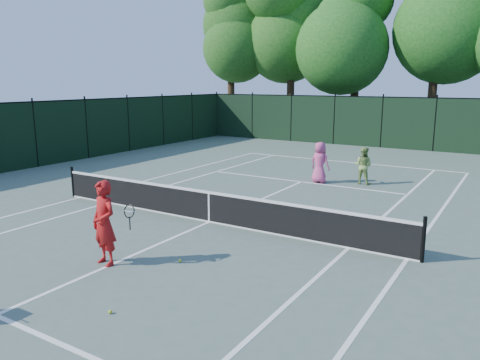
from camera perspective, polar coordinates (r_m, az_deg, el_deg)
The scene contains 18 objects.
ground at distance 13.49m, azimuth -3.76°, elevation -5.14°, with size 90.00×90.00×0.00m, color #4E5E54.
sideline_doubles_left at distance 17.15m, azimuth -18.92°, elevation -2.03°, with size 0.10×23.77×0.01m, color white.
sideline_doubles_right at distance 11.40m, azimuth 19.70°, elevation -9.09°, with size 0.10×23.77×0.01m, color white.
sideline_singles_left at distance 16.14m, azimuth -15.80°, elevation -2.69°, with size 0.10×23.77×0.01m, color white.
sideline_singles_right at distance 11.72m, azimuth 13.08°, elevation -8.11°, with size 0.10×23.77×0.01m, color white.
baseline_far at distance 23.93m, azimuth 12.89°, elevation 2.16°, with size 10.97×0.10×0.01m, color white.
service_line_far at distance 18.90m, azimuth 7.50°, elevation -0.21°, with size 8.23×0.10×0.01m, color white.
center_service_line at distance 13.49m, azimuth -3.76°, elevation -5.12°, with size 0.10×12.80×0.01m, color white.
tennis_net at distance 13.35m, azimuth -3.79°, elevation -3.18°, with size 11.69×0.09×1.06m.
fence_far at distance 29.57m, azimuth 16.89°, elevation 6.70°, with size 24.00×0.05×3.00m, color black.
tree_0 at distance 38.22m, azimuth -1.13°, elevation 18.29°, with size 6.40×6.40×13.14m.
tree_1 at distance 36.31m, azimuth 6.38°, elevation 19.40°, with size 6.80×6.80×13.98m.
tree_2 at distance 34.16m, azimuth 14.19°, elevation 17.97°, with size 6.00×6.00×12.40m.
coach at distance 10.61m, azimuth -16.22°, elevation -5.07°, with size 1.04×0.60×1.88m.
player_pink at distance 18.72m, azimuth 9.71°, elevation 2.13°, with size 0.87×0.64×1.63m.
player_green at distance 18.87m, azimuth 14.78°, elevation 1.72°, with size 0.74×0.59×1.46m.
loose_ball_near_cart at distance 8.74m, azimuth -15.55°, elevation -15.23°, with size 0.07×0.07×0.07m, color #CAD52B.
loose_ball_midcourt at distance 10.68m, azimuth -7.33°, elevation -9.73°, with size 0.07×0.07×0.07m, color #CFEE30.
Camera 1 is at (7.48, -10.50, 3.97)m, focal length 35.00 mm.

